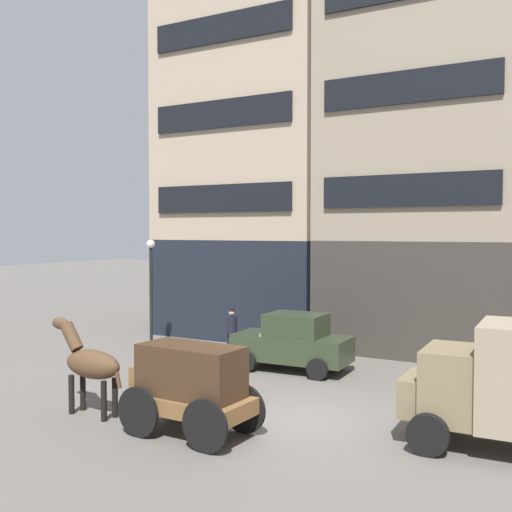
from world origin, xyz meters
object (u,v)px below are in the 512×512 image
Objects in this scene: cargo_wagon at (189,383)px; draft_horse at (90,363)px; fire_hydrant_curbside at (510,374)px; pedestrian_officer at (232,330)px; sedan_dark at (293,342)px; streetlamp_curbside at (151,278)px.

draft_horse is (-2.95, 0.00, 0.12)m from cargo_wagon.
fire_hydrant_curbside is (5.60, 7.66, -0.72)m from cargo_wagon.
fire_hydrant_curbside is (9.04, 0.34, -0.55)m from pedestrian_officer.
cargo_wagon reaches higher than sedan_dark.
cargo_wagon is 8.08m from pedestrian_officer.
sedan_dark reaches higher than fire_hydrant_curbside.
sedan_dark is 2.10× the size of pedestrian_officer.
streetlamp_curbside is (-3.66, 0.07, 1.69)m from pedestrian_officer.
pedestrian_officer is (-0.49, 7.31, -0.29)m from draft_horse.
streetlamp_curbside reaches higher than sedan_dark.
cargo_wagon is at bearing -46.15° from streetlamp_curbside.
draft_horse reaches higher than fire_hydrant_curbside.
sedan_dark is 0.91× the size of streetlamp_curbside.
draft_horse is 7.00m from sedan_dark.
draft_horse is 0.57× the size of streetlamp_curbside.
cargo_wagon is 0.72× the size of streetlamp_curbside.
draft_horse is 0.62× the size of sedan_dark.
sedan_dark reaches higher than pedestrian_officer.
draft_horse is at bearing 179.96° from cargo_wagon.
draft_horse reaches higher than sedan_dark.
draft_horse is at bearing -138.17° from fire_hydrant_curbside.
fire_hydrant_curbside is (6.33, 1.02, -0.49)m from sedan_dark.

